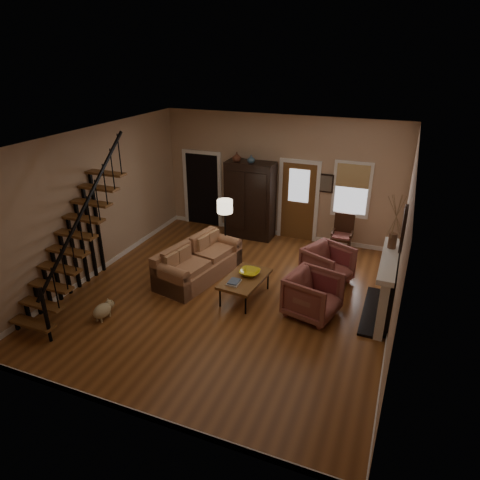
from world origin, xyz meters
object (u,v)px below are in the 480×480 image
at_px(armchair_right, 328,265).
at_px(floor_lamp, 225,232).
at_px(coffee_table, 245,288).
at_px(sofa, 199,261).
at_px(side_chair, 342,235).
at_px(armchair_left, 313,295).
at_px(armoire, 250,200).

height_order(armchair_right, floor_lamp, floor_lamp).
xyz_separation_m(coffee_table, armchair_right, (1.47, 1.28, 0.19)).
distance_m(sofa, side_chair, 3.72).
relative_size(sofa, armchair_left, 2.27).
height_order(coffee_table, side_chair, side_chair).
bearing_deg(floor_lamp, sofa, -105.03).
xyz_separation_m(coffee_table, floor_lamp, (-1.03, 1.36, 0.56)).
xyz_separation_m(sofa, armchair_right, (2.75, 0.86, 0.02)).
distance_m(sofa, armchair_left, 2.79).
height_order(armchair_right, side_chair, side_chair).
distance_m(coffee_table, side_chair, 3.26).
xyz_separation_m(armoire, sofa, (-0.24, -2.66, -0.65)).
bearing_deg(armchair_left, side_chair, 12.55).
bearing_deg(coffee_table, floor_lamp, 127.14).
relative_size(armoire, floor_lamp, 1.31).
xyz_separation_m(armoire, armchair_right, (2.51, -1.80, -0.63)).
height_order(armoire, floor_lamp, armoire).
distance_m(armoire, sofa, 2.74).
distance_m(sofa, armchair_right, 2.88).
height_order(coffee_table, armchair_left, armchair_left).
bearing_deg(floor_lamp, armoire, 90.31).
distance_m(armoire, floor_lamp, 1.74).
bearing_deg(armoire, coffee_table, -71.33).
bearing_deg(armchair_right, coffee_table, 155.88).
distance_m(armchair_right, side_chair, 1.60).
bearing_deg(sofa, side_chair, 52.90).
relative_size(armchair_left, armchair_right, 1.02).
relative_size(coffee_table, floor_lamp, 0.78).
relative_size(sofa, side_chair, 2.12).
xyz_separation_m(armchair_right, floor_lamp, (-2.50, 0.08, 0.38)).
relative_size(armchair_right, floor_lamp, 0.58).
xyz_separation_m(floor_lamp, side_chair, (2.54, 1.52, -0.29)).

